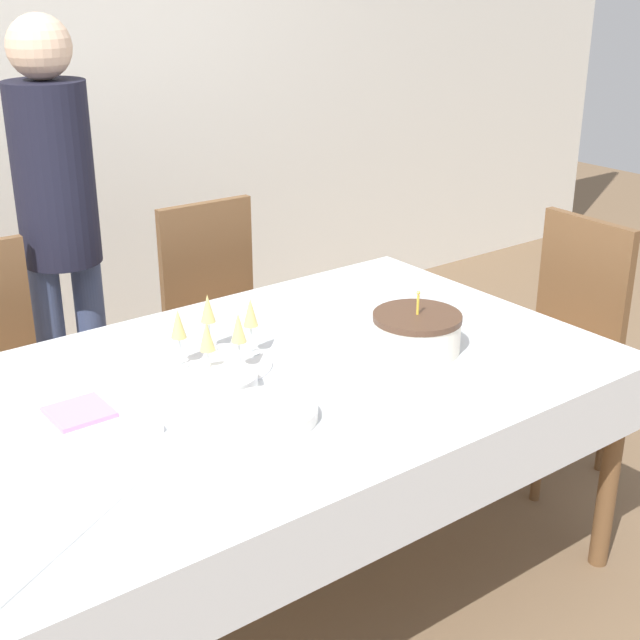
{
  "coord_description": "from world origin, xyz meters",
  "views": [
    {
      "loc": [
        -1.2,
        -1.9,
        1.82
      ],
      "look_at": [
        0.24,
        0.0,
        0.85
      ],
      "focal_mm": 50.0,
      "sensor_mm": 36.0,
      "label": 1
    }
  ],
  "objects_px": {
    "dining_chair_right_end": "(559,335)",
    "birthday_cake": "(417,332)",
    "champagne_tray": "(218,340)",
    "plate_stack_dessert": "(225,381)",
    "dining_chair_far_right": "(222,315)",
    "person_standing": "(57,208)",
    "plate_stack_main": "(269,413)"
  },
  "relations": [
    {
      "from": "dining_chair_far_right",
      "to": "dining_chair_right_end",
      "type": "distance_m",
      "value": 1.29
    },
    {
      "from": "plate_stack_main",
      "to": "plate_stack_dessert",
      "type": "height_order",
      "value": "plate_stack_dessert"
    },
    {
      "from": "dining_chair_right_end",
      "to": "plate_stack_dessert",
      "type": "relative_size",
      "value": 5.42
    },
    {
      "from": "champagne_tray",
      "to": "person_standing",
      "type": "relative_size",
      "value": 0.18
    },
    {
      "from": "dining_chair_right_end",
      "to": "birthday_cake",
      "type": "xyz_separation_m",
      "value": [
        -0.85,
        -0.12,
        0.27
      ]
    },
    {
      "from": "dining_chair_far_right",
      "to": "person_standing",
      "type": "height_order",
      "value": "person_standing"
    },
    {
      "from": "champagne_tray",
      "to": "plate_stack_dessert",
      "type": "distance_m",
      "value": 0.16
    },
    {
      "from": "plate_stack_main",
      "to": "birthday_cake",
      "type": "bearing_deg",
      "value": 8.96
    },
    {
      "from": "champagne_tray",
      "to": "birthday_cake",
      "type": "bearing_deg",
      "value": -26.37
    },
    {
      "from": "dining_chair_right_end",
      "to": "dining_chair_far_right",
      "type": "bearing_deg",
      "value": 133.65
    },
    {
      "from": "birthday_cake",
      "to": "plate_stack_dessert",
      "type": "bearing_deg",
      "value": 167.77
    },
    {
      "from": "dining_chair_right_end",
      "to": "birthday_cake",
      "type": "relative_size",
      "value": 3.58
    },
    {
      "from": "dining_chair_far_right",
      "to": "champagne_tray",
      "type": "height_order",
      "value": "dining_chair_far_right"
    },
    {
      "from": "plate_stack_dessert",
      "to": "person_standing",
      "type": "height_order",
      "value": "person_standing"
    },
    {
      "from": "dining_chair_far_right",
      "to": "birthday_cake",
      "type": "xyz_separation_m",
      "value": [
        0.04,
        -1.06,
        0.27
      ]
    },
    {
      "from": "dining_chair_right_end",
      "to": "plate_stack_main",
      "type": "relative_size",
      "value": 3.83
    },
    {
      "from": "dining_chair_far_right",
      "to": "plate_stack_main",
      "type": "bearing_deg",
      "value": -115.63
    },
    {
      "from": "dining_chair_far_right",
      "to": "plate_stack_dessert",
      "type": "height_order",
      "value": "dining_chair_far_right"
    },
    {
      "from": "champagne_tray",
      "to": "person_standing",
      "type": "height_order",
      "value": "person_standing"
    },
    {
      "from": "birthday_cake",
      "to": "dining_chair_far_right",
      "type": "bearing_deg",
      "value": 92.29
    },
    {
      "from": "champagne_tray",
      "to": "plate_stack_main",
      "type": "bearing_deg",
      "value": -100.63
    },
    {
      "from": "champagne_tray",
      "to": "plate_stack_main",
      "type": "xyz_separation_m",
      "value": [
        -0.07,
        -0.36,
        -0.06
      ]
    },
    {
      "from": "champagne_tray",
      "to": "plate_stack_dessert",
      "type": "relative_size",
      "value": 1.72
    },
    {
      "from": "dining_chair_right_end",
      "to": "person_standing",
      "type": "xyz_separation_m",
      "value": [
        -1.45,
        1.11,
        0.48
      ]
    },
    {
      "from": "plate_stack_main",
      "to": "person_standing",
      "type": "distance_m",
      "value": 1.35
    },
    {
      "from": "plate_stack_dessert",
      "to": "dining_chair_far_right",
      "type": "bearing_deg",
      "value": 59.51
    },
    {
      "from": "champagne_tray",
      "to": "plate_stack_dessert",
      "type": "height_order",
      "value": "champagne_tray"
    },
    {
      "from": "dining_chair_far_right",
      "to": "plate_stack_main",
      "type": "xyz_separation_m",
      "value": [
        -0.55,
        -1.15,
        0.23
      ]
    },
    {
      "from": "plate_stack_main",
      "to": "plate_stack_dessert",
      "type": "distance_m",
      "value": 0.22
    },
    {
      "from": "champagne_tray",
      "to": "plate_stack_main",
      "type": "height_order",
      "value": "champagne_tray"
    },
    {
      "from": "plate_stack_main",
      "to": "person_standing",
      "type": "bearing_deg",
      "value": 89.95
    },
    {
      "from": "dining_chair_far_right",
      "to": "plate_stack_dessert",
      "type": "relative_size",
      "value": 5.42
    }
  ]
}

